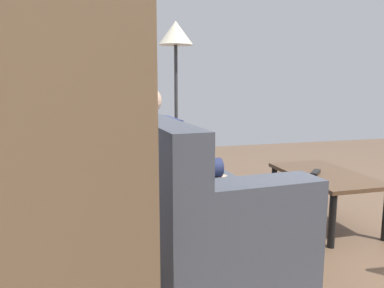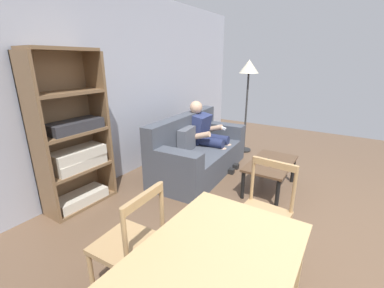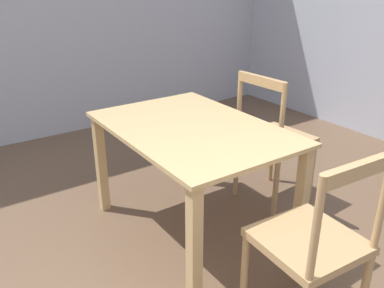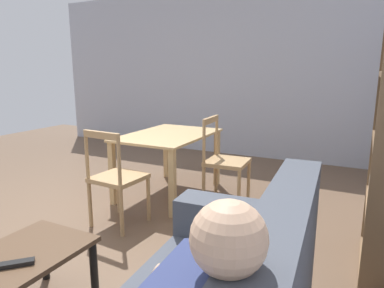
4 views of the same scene
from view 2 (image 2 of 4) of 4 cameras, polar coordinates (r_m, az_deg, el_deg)
The scene contains 11 objects.
ground_plane at distance 2.99m, azimuth 28.37°, elevation -20.20°, with size 9.19×9.19×0.00m, color brown.
wall_back at distance 3.87m, azimuth -18.80°, elevation 11.54°, with size 7.19×0.12×2.72m, color #B2B7C6.
couch at distance 4.12m, azimuth 1.11°, elevation -1.82°, with size 1.95×0.96×0.92m.
person_lounging at distance 4.29m, azimuth 3.27°, elevation 2.25°, with size 0.61×0.86×1.10m.
coffee_table at distance 3.70m, azimuth 17.13°, elevation -4.74°, with size 0.93×0.53×0.42m.
tv_remote at distance 3.69m, azimuth 15.80°, elevation -3.50°, with size 0.05×0.17×0.02m, color black.
bookshelf at distance 3.37m, azimuth -24.94°, elevation -0.07°, with size 0.84×0.36×1.88m.
dining_table at distance 1.64m, azimuth 4.91°, elevation -26.56°, with size 1.21×0.83×0.71m.
dining_chair_near_wall at distance 2.05m, azimuth -13.70°, elevation -21.13°, with size 0.44×0.44×0.94m.
dining_chair_facing_couch at distance 2.42m, azimuth 15.63°, elevation -14.92°, with size 0.45×0.45×0.91m.
floor_lamp at distance 4.99m, azimuth 12.50°, elevation 14.74°, with size 0.36×0.36×1.75m.
Camera 2 is at (-2.42, 0.04, 1.76)m, focal length 23.92 mm.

